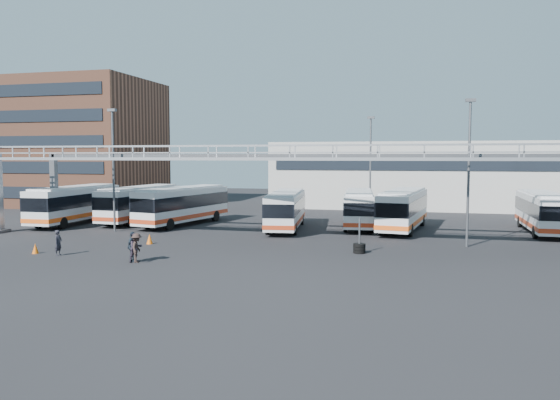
% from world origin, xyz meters
% --- Properties ---
extents(ground, '(140.00, 140.00, 0.00)m').
position_xyz_m(ground, '(0.00, 0.00, 0.00)').
color(ground, black).
rests_on(ground, ground).
extents(gantry, '(51.40, 5.15, 7.10)m').
position_xyz_m(gantry, '(0.00, 5.87, 5.51)').
color(gantry, '#989BA1').
rests_on(gantry, ground).
extents(apartment_building, '(18.00, 15.00, 16.00)m').
position_xyz_m(apartment_building, '(-34.00, 30.00, 8.00)').
color(apartment_building, brown).
rests_on(apartment_building, ground).
extents(warehouse, '(42.00, 14.00, 8.00)m').
position_xyz_m(warehouse, '(12.00, 38.00, 4.00)').
color(warehouse, '#9E9E99').
rests_on(warehouse, ground).
extents(light_pole_left, '(0.70, 0.35, 10.21)m').
position_xyz_m(light_pole_left, '(-16.00, 8.00, 5.73)').
color(light_pole_left, '#4C4F54').
rests_on(light_pole_left, ground).
extents(light_pole_mid, '(0.70, 0.35, 10.21)m').
position_xyz_m(light_pole_mid, '(12.00, 7.00, 5.73)').
color(light_pole_mid, '#4C4F54').
rests_on(light_pole_mid, ground).
extents(light_pole_back, '(0.70, 0.35, 10.21)m').
position_xyz_m(light_pole_back, '(4.00, 22.00, 5.73)').
color(light_pole_back, '#4C4F54').
rests_on(light_pole_back, ground).
extents(bus_0, '(2.95, 11.65, 3.52)m').
position_xyz_m(bus_0, '(-22.38, 11.76, 1.95)').
color(bus_0, silver).
rests_on(bus_0, ground).
extents(bus_1, '(3.22, 11.41, 3.43)m').
position_xyz_m(bus_1, '(-17.16, 14.51, 1.90)').
color(bus_1, silver).
rests_on(bus_1, ground).
extents(bus_2, '(4.84, 11.77, 3.49)m').
position_xyz_m(bus_2, '(-12.26, 13.47, 1.93)').
color(bus_2, silver).
rests_on(bus_2, ground).
extents(bus_4, '(3.84, 10.98, 3.26)m').
position_xyz_m(bus_4, '(-2.37, 12.82, 1.81)').
color(bus_4, silver).
rests_on(bus_4, ground).
extents(bus_5, '(3.57, 10.83, 3.23)m').
position_xyz_m(bus_5, '(3.55, 15.89, 1.79)').
color(bus_5, silver).
rests_on(bus_5, ground).
extents(bus_6, '(4.06, 11.57, 3.44)m').
position_xyz_m(bus_6, '(7.45, 14.63, 1.90)').
color(bus_6, silver).
rests_on(bus_6, ground).
extents(bus_8, '(2.65, 11.00, 3.33)m').
position_xyz_m(bus_8, '(18.56, 15.83, 1.84)').
color(bus_8, silver).
rests_on(bus_8, ground).
extents(pedestrian_a, '(0.39, 0.60, 1.63)m').
position_xyz_m(pedestrian_a, '(-13.40, -2.92, 0.81)').
color(pedestrian_a, black).
rests_on(pedestrian_a, ground).
extents(pedestrian_b, '(1.00, 1.06, 1.73)m').
position_xyz_m(pedestrian_b, '(-7.56, -3.65, 0.87)').
color(pedestrian_b, '#29222F').
rests_on(pedestrian_b, ground).
extents(pedestrian_c, '(0.94, 1.26, 1.75)m').
position_xyz_m(pedestrian_c, '(-7.43, -3.75, 0.87)').
color(pedestrian_c, '#2D211E').
rests_on(pedestrian_c, ground).
extents(pedestrian_d, '(0.51, 1.08, 1.81)m').
position_xyz_m(pedestrian_d, '(-7.81, -3.59, 0.90)').
color(pedestrian_d, '#19232E').
rests_on(pedestrian_d, ground).
extents(cone_left, '(0.49, 0.49, 0.66)m').
position_xyz_m(cone_left, '(-15.31, -2.68, 0.33)').
color(cone_left, '#D0570B').
rests_on(cone_left, ground).
extents(cone_right, '(0.57, 0.57, 0.73)m').
position_xyz_m(cone_right, '(-9.99, 2.69, 0.36)').
color(cone_right, '#D0570B').
rests_on(cone_right, ground).
extents(tire_stack, '(0.80, 0.80, 2.29)m').
position_xyz_m(tire_stack, '(5.02, 2.65, 0.39)').
color(tire_stack, black).
rests_on(tire_stack, ground).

